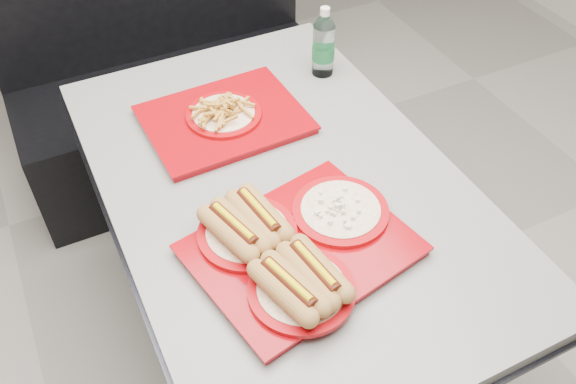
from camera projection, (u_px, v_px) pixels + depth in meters
name	position (u px, v px, depth m)	size (l,w,h in m)	color
ground	(284.00, 332.00, 2.16)	(6.00, 6.00, 0.00)	gray
diner_table	(283.00, 221.00, 1.75)	(0.92, 1.42, 0.75)	black
booth_bench	(170.00, 79.00, 2.57)	(1.30, 0.57, 1.35)	black
tray_near	(293.00, 246.00, 1.41)	(0.56, 0.47, 0.11)	#97040B
tray_far	(224.00, 116.00, 1.78)	(0.46, 0.37, 0.09)	#97040B
water_bottle	(323.00, 46.00, 1.92)	(0.07, 0.07, 0.23)	silver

